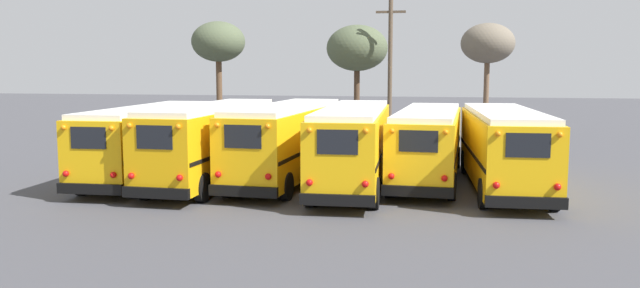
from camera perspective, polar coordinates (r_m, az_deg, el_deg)
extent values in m
plane|color=#424247|center=(25.73, 0.13, -3.44)|extent=(160.00, 160.00, 0.00)
cube|color=#EAAA0F|center=(27.05, -15.27, 0.24)|extent=(2.67, 9.94, 2.50)
cube|color=white|center=(26.94, -15.36, 3.09)|extent=(2.47, 9.54, 0.20)
cube|color=black|center=(22.81, -20.27, -3.87)|extent=(2.37, 0.28, 0.36)
cube|color=black|center=(22.58, -20.43, 0.53)|extent=(1.28, 0.07, 0.75)
sphere|color=red|center=(23.15, -22.23, -2.53)|extent=(0.22, 0.22, 0.22)
sphere|color=orange|center=(22.95, -22.41, 1.40)|extent=(0.18, 0.18, 0.18)
sphere|color=red|center=(22.30, -18.38, -2.71)|extent=(0.22, 0.22, 0.22)
sphere|color=orange|center=(22.10, -18.54, 1.37)|extent=(0.18, 0.18, 0.18)
cube|color=black|center=(27.57, -17.49, -0.11)|extent=(0.36, 9.67, 0.14)
cube|color=black|center=(26.62, -12.95, -0.21)|extent=(0.36, 9.67, 0.14)
cylinder|color=black|center=(30.92, -14.31, -0.98)|extent=(0.31, 1.00, 0.99)
cylinder|color=black|center=(30.14, -10.52, -1.08)|extent=(0.31, 1.00, 0.99)
cylinder|color=black|center=(24.49, -20.97, -3.26)|extent=(0.31, 1.00, 0.99)
cylinder|color=black|center=(23.49, -16.37, -3.50)|extent=(0.31, 1.00, 0.99)
cube|color=#E5A00C|center=(25.71, -9.74, 0.22)|extent=(2.56, 10.12, 2.61)
cube|color=white|center=(25.59, -9.81, 3.35)|extent=(2.36, 9.71, 0.20)
cube|color=black|center=(21.32, -14.79, -4.35)|extent=(2.36, 0.26, 0.36)
cube|color=black|center=(21.06, -14.91, 0.60)|extent=(1.27, 0.06, 0.78)
sphere|color=red|center=(21.62, -16.89, -2.81)|extent=(0.22, 0.22, 0.22)
sphere|color=orange|center=(21.41, -17.05, 1.61)|extent=(0.18, 0.18, 0.18)
sphere|color=red|center=(20.83, -12.72, -3.04)|extent=(0.22, 0.22, 0.22)
sphere|color=orange|center=(20.62, -12.85, 1.55)|extent=(0.18, 0.18, 0.18)
cube|color=black|center=(26.19, -12.10, -0.15)|extent=(0.27, 9.86, 0.14)
cube|color=black|center=(25.32, -7.29, -0.29)|extent=(0.27, 9.86, 0.14)
cylinder|color=black|center=(29.69, -8.93, -1.12)|extent=(0.31, 1.05, 1.04)
cylinder|color=black|center=(28.99, -4.97, -1.25)|extent=(0.31, 1.05, 1.04)
cylinder|color=black|center=(22.98, -15.66, -3.63)|extent=(0.31, 1.05, 1.04)
cylinder|color=black|center=(22.06, -10.72, -3.92)|extent=(0.31, 1.05, 1.04)
cube|color=#EAAA0F|center=(25.82, -2.99, 0.30)|extent=(2.90, 10.44, 2.61)
cube|color=white|center=(25.70, -3.01, 3.41)|extent=(2.69, 10.02, 0.20)
cube|color=black|center=(21.12, -7.04, -4.31)|extent=(2.43, 0.32, 0.36)
cube|color=black|center=(20.86, -7.09, 0.67)|extent=(1.31, 0.10, 0.78)
sphere|color=red|center=(21.34, -9.31, -2.77)|extent=(0.22, 0.22, 0.22)
sphere|color=orange|center=(21.13, -9.39, 1.71)|extent=(0.18, 0.18, 0.18)
sphere|color=red|center=(20.72, -4.76, -2.99)|extent=(0.22, 0.22, 0.22)
sphere|color=orange|center=(20.50, -4.81, 1.62)|extent=(0.18, 0.18, 0.18)
cube|color=black|center=(26.21, -5.50, -0.05)|extent=(0.54, 10.11, 0.14)
cube|color=black|center=(25.53, -0.41, -0.21)|extent=(0.54, 10.11, 0.14)
cylinder|color=black|center=(29.96, -2.88, -1.01)|extent=(0.33, 1.02, 1.00)
cylinder|color=black|center=(29.40, 1.26, -1.15)|extent=(0.33, 1.02, 1.00)
cylinder|color=black|center=(22.75, -8.45, -3.60)|extent=(0.33, 1.02, 1.00)
cylinder|color=black|center=(22.02, -3.10, -3.88)|extent=(0.33, 1.02, 1.00)
cube|color=#EAAA0F|center=(24.51, 3.09, -0.04)|extent=(2.74, 10.60, 2.58)
cube|color=white|center=(24.38, 3.11, 3.19)|extent=(2.53, 10.17, 0.20)
cube|color=black|center=(19.49, 1.57, -5.14)|extent=(2.38, 0.29, 0.36)
cube|color=black|center=(19.22, 1.60, 0.17)|extent=(1.28, 0.08, 0.77)
sphere|color=red|center=(19.50, -0.98, -3.55)|extent=(0.22, 0.22, 0.22)
sphere|color=orange|center=(19.27, -0.99, 1.27)|extent=(0.18, 0.18, 0.18)
sphere|color=red|center=(19.29, 4.16, -3.68)|extent=(0.22, 0.22, 0.22)
sphere|color=orange|center=(19.06, 4.20, 1.19)|extent=(0.18, 0.18, 0.18)
cube|color=black|center=(24.67, 0.37, -0.44)|extent=(0.43, 10.30, 0.14)
cube|color=black|center=(24.45, 5.83, -0.54)|extent=(0.43, 10.30, 0.14)
cylinder|color=black|center=(28.68, 1.68, -1.30)|extent=(0.32, 1.07, 1.06)
cylinder|color=black|center=(28.50, 6.01, -1.38)|extent=(0.32, 1.07, 1.06)
cylinder|color=black|center=(20.95, -0.93, -4.35)|extent=(0.32, 1.07, 1.06)
cylinder|color=black|center=(20.71, 5.02, -4.51)|extent=(0.32, 1.07, 1.06)
cube|color=yellow|center=(26.02, 9.87, 0.04)|extent=(2.85, 10.15, 2.42)
cube|color=white|center=(25.89, 9.93, 2.92)|extent=(2.65, 9.74, 0.20)
cube|color=black|center=(21.18, 8.89, -4.31)|extent=(2.41, 0.32, 0.36)
cube|color=black|center=(20.95, 8.98, 0.25)|extent=(1.29, 0.09, 0.73)
sphere|color=red|center=(21.17, 6.53, -2.94)|extent=(0.22, 0.22, 0.22)
sphere|color=orange|center=(20.97, 6.59, 1.19)|extent=(0.18, 0.18, 0.18)
sphere|color=red|center=(21.03, 11.31, -3.10)|extent=(0.22, 0.22, 0.22)
sphere|color=orange|center=(20.83, 11.41, 1.06)|extent=(0.18, 0.18, 0.18)
cube|color=black|center=(26.14, 7.26, -0.28)|extent=(0.52, 9.83, 0.14)
cube|color=black|center=(25.99, 12.48, -0.43)|extent=(0.52, 9.83, 0.14)
cylinder|color=black|center=(29.92, 8.21, -1.09)|extent=(0.33, 1.01, 1.00)
cylinder|color=black|center=(29.79, 12.42, -1.21)|extent=(0.33, 1.01, 1.00)
cylinder|color=black|center=(22.61, 6.40, -3.64)|extent=(0.33, 1.01, 1.00)
cylinder|color=black|center=(22.45, 11.98, -3.83)|extent=(0.33, 1.01, 1.00)
cube|color=#EAAA0F|center=(24.87, 16.44, -0.33)|extent=(2.85, 9.88, 2.51)
cube|color=white|center=(24.74, 16.55, 2.78)|extent=(2.64, 9.48, 0.20)
cube|color=black|center=(20.24, 18.31, -5.09)|extent=(2.47, 0.31, 0.36)
cube|color=black|center=(19.98, 18.49, -0.12)|extent=(1.33, 0.09, 0.75)
sphere|color=red|center=(19.99, 15.82, -3.66)|extent=(0.22, 0.22, 0.22)
sphere|color=orange|center=(19.77, 15.97, 0.90)|extent=(0.18, 0.18, 0.18)
sphere|color=red|center=(20.31, 20.89, -3.69)|extent=(0.22, 0.22, 0.22)
sphere|color=orange|center=(20.09, 21.09, 0.80)|extent=(0.18, 0.18, 0.18)
cube|color=black|center=(24.75, 13.64, -0.72)|extent=(0.45, 9.57, 0.14)
cube|color=black|center=(25.10, 19.18, -0.80)|extent=(0.45, 9.57, 0.14)
cylinder|color=black|center=(28.42, 13.10, -1.60)|extent=(0.33, 1.03, 1.02)
cylinder|color=black|center=(28.70, 17.58, -1.66)|extent=(0.33, 1.03, 1.02)
cylinder|color=black|center=(21.38, 14.71, -4.41)|extent=(0.33, 1.03, 1.02)
cylinder|color=black|center=(21.75, 20.63, -4.44)|extent=(0.33, 1.03, 1.02)
cylinder|color=brown|center=(38.45, 6.42, 6.76)|extent=(0.27, 0.27, 9.12)
cube|color=brown|center=(38.60, 6.49, 11.91)|extent=(1.80, 0.14, 0.14)
cylinder|color=#473323|center=(40.74, 3.38, 3.81)|extent=(0.38, 0.38, 4.86)
ellipsoid|color=#4C563D|center=(40.70, 3.41, 8.76)|extent=(3.95, 3.95, 2.96)
cylinder|color=brown|center=(47.06, -9.19, 4.54)|extent=(0.43, 0.43, 5.52)
ellipsoid|color=#4C563D|center=(47.06, -9.28, 9.23)|extent=(3.94, 3.94, 2.96)
cylinder|color=brown|center=(46.72, 14.94, 4.30)|extent=(0.38, 0.38, 5.39)
ellipsoid|color=#6B6051|center=(46.72, 15.09, 8.89)|extent=(3.81, 3.81, 2.86)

